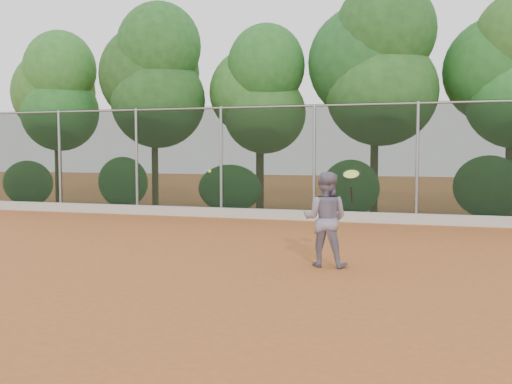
# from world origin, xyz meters

# --- Properties ---
(ground) EXTENTS (80.00, 80.00, 0.00)m
(ground) POSITION_xyz_m (0.00, 0.00, 0.00)
(ground) COLOR #A35626
(ground) RESTS_ON ground
(concrete_curb) EXTENTS (24.00, 0.20, 0.30)m
(concrete_curb) POSITION_xyz_m (0.00, 6.82, 0.15)
(concrete_curb) COLOR #BBB7AD
(concrete_curb) RESTS_ON ground
(tennis_player) EXTENTS (0.86, 0.68, 1.71)m
(tennis_player) POSITION_xyz_m (1.58, 0.10, 0.85)
(tennis_player) COLOR slate
(tennis_player) RESTS_ON ground
(chainlink_fence) EXTENTS (24.09, 0.09, 3.50)m
(chainlink_fence) POSITION_xyz_m (-0.00, 7.00, 1.86)
(chainlink_fence) COLOR black
(chainlink_fence) RESTS_ON ground
(foliage_backdrop) EXTENTS (23.70, 3.63, 7.55)m
(foliage_backdrop) POSITION_xyz_m (-0.55, 8.98, 4.40)
(foliage_backdrop) COLOR #3B2816
(foliage_backdrop) RESTS_ON ground
(tennis_racket) EXTENTS (0.33, 0.31, 0.59)m
(tennis_racket) POSITION_xyz_m (2.04, 0.09, 1.63)
(tennis_racket) COLOR black
(tennis_racket) RESTS_ON ground
(tennis_ball_in_flight) EXTENTS (0.06, 0.06, 0.06)m
(tennis_ball_in_flight) POSITION_xyz_m (-0.58, -0.07, 1.70)
(tennis_ball_in_flight) COLOR #C2EA35
(tennis_ball_in_flight) RESTS_ON ground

